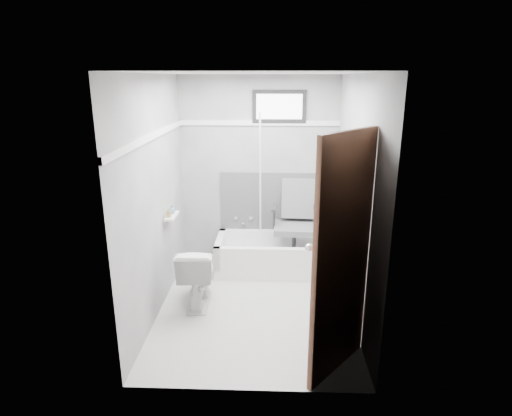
{
  "coord_description": "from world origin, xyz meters",
  "views": [
    {
      "loc": [
        0.17,
        -4.1,
        2.36
      ],
      "look_at": [
        0.0,
        0.35,
        1.0
      ],
      "focal_mm": 30.0,
      "sensor_mm": 36.0,
      "label": 1
    }
  ],
  "objects_px": {
    "toilet": "(197,275)",
    "soap_bottle_a": "(169,212)",
    "office_chair": "(294,222)",
    "door": "(384,276)",
    "bathtub": "(276,254)",
    "soap_bottle_b": "(172,209)"
  },
  "relations": [
    {
      "from": "office_chair",
      "to": "soap_bottle_b",
      "type": "bearing_deg",
      "value": -154.61
    },
    {
      "from": "soap_bottle_b",
      "to": "soap_bottle_a",
      "type": "bearing_deg",
      "value": -90.0
    },
    {
      "from": "door",
      "to": "soap_bottle_a",
      "type": "distance_m",
      "value": 2.46
    },
    {
      "from": "bathtub",
      "to": "office_chair",
      "type": "height_order",
      "value": "office_chair"
    },
    {
      "from": "bathtub",
      "to": "office_chair",
      "type": "distance_m",
      "value": 0.48
    },
    {
      "from": "office_chair",
      "to": "soap_bottle_a",
      "type": "xyz_separation_m",
      "value": [
        -1.4,
        -0.72,
        0.34
      ]
    },
    {
      "from": "bathtub",
      "to": "office_chair",
      "type": "bearing_deg",
      "value": 12.35
    },
    {
      "from": "bathtub",
      "to": "toilet",
      "type": "xyz_separation_m",
      "value": [
        -0.85,
        -0.88,
        0.12
      ]
    },
    {
      "from": "bathtub",
      "to": "soap_bottle_a",
      "type": "height_order",
      "value": "soap_bottle_a"
    },
    {
      "from": "soap_bottle_a",
      "to": "soap_bottle_b",
      "type": "xyz_separation_m",
      "value": [
        0.0,
        0.14,
        -0.01
      ]
    },
    {
      "from": "soap_bottle_a",
      "to": "soap_bottle_b",
      "type": "relative_size",
      "value": 1.02
    },
    {
      "from": "toilet",
      "to": "soap_bottle_a",
      "type": "height_order",
      "value": "soap_bottle_a"
    },
    {
      "from": "bathtub",
      "to": "toilet",
      "type": "bearing_deg",
      "value": -134.11
    },
    {
      "from": "bathtub",
      "to": "door",
      "type": "bearing_deg",
      "value": -71.25
    },
    {
      "from": "office_chair",
      "to": "soap_bottle_b",
      "type": "distance_m",
      "value": 1.55
    },
    {
      "from": "door",
      "to": "soap_bottle_a",
      "type": "xyz_separation_m",
      "value": [
        -1.92,
        1.54,
        -0.03
      ]
    },
    {
      "from": "office_chair",
      "to": "door",
      "type": "bearing_deg",
      "value": -74.03
    },
    {
      "from": "soap_bottle_a",
      "to": "toilet",
      "type": "bearing_deg",
      "value": -33.28
    },
    {
      "from": "office_chair",
      "to": "soap_bottle_a",
      "type": "height_order",
      "value": "office_chair"
    },
    {
      "from": "toilet",
      "to": "soap_bottle_b",
      "type": "relative_size",
      "value": 6.91
    },
    {
      "from": "office_chair",
      "to": "soap_bottle_b",
      "type": "xyz_separation_m",
      "value": [
        -1.4,
        -0.58,
        0.33
      ]
    },
    {
      "from": "office_chair",
      "to": "door",
      "type": "height_order",
      "value": "door"
    }
  ]
}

